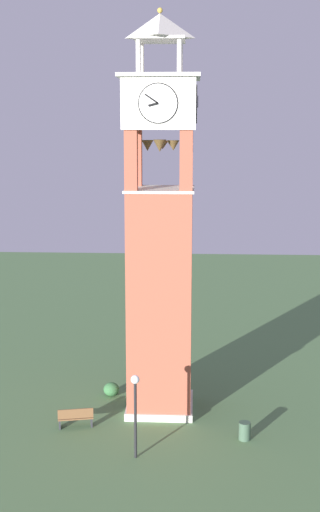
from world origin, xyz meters
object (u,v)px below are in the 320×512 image
(clock_tower, at_px, (160,252))
(lamp_post, at_px, (135,400))
(park_bench, at_px, (76,418))
(trash_bin, at_px, (245,431))

(clock_tower, xyz_separation_m, lamp_post, (4.98, -0.75, -5.24))
(clock_tower, bearing_deg, park_bench, -58.03)
(park_bench, bearing_deg, lamp_post, 48.19)
(clock_tower, relative_size, park_bench, 11.20)
(clock_tower, distance_m, park_bench, 8.49)
(lamp_post, bearing_deg, park_bench, -131.81)
(lamp_post, bearing_deg, clock_tower, 171.45)
(clock_tower, height_order, trash_bin, clock_tower)
(clock_tower, height_order, park_bench, clock_tower)
(park_bench, relative_size, lamp_post, 0.46)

